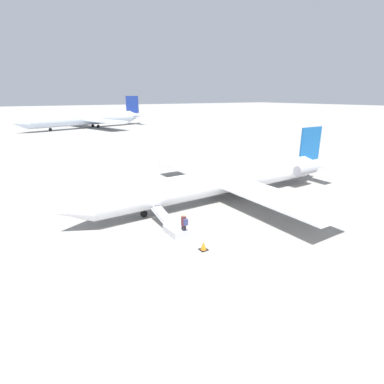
# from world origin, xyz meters

# --- Properties ---
(ground_plane) EXTENTS (600.00, 600.00, 0.00)m
(ground_plane) POSITION_xyz_m (0.00, 0.00, 0.00)
(ground_plane) COLOR gray
(airplane_main) EXTENTS (29.39, 22.34, 6.12)m
(airplane_main) POSITION_xyz_m (-0.87, -0.01, 1.83)
(airplane_main) COLOR silver
(airplane_main) RESTS_ON ground
(airplane_far_center) EXTENTS (40.51, 31.30, 9.27)m
(airplane_far_center) POSITION_xyz_m (-5.95, -73.70, 2.76)
(airplane_far_center) COLOR silver
(airplane_far_center) RESTS_ON ground
(boarding_stairs) EXTENTS (1.12, 4.03, 1.58)m
(boarding_stairs) POSITION_xyz_m (7.09, 3.80, 0.36)
(boarding_stairs) COLOR #B2B2B7
(boarding_stairs) RESTS_ON ground
(passenger) EXTENTS (0.36, 0.54, 1.74)m
(passenger) POSITION_xyz_m (6.80, 4.93, 1.00)
(passenger) COLOR #23232D
(passenger) RESTS_ON ground
(traffic_cone_near_stairs) EXTENTS (0.51, 0.51, 0.57)m
(traffic_cone_near_stairs) POSITION_xyz_m (6.68, 7.17, 0.26)
(traffic_cone_near_stairs) COLOR black
(traffic_cone_near_stairs) RESTS_ON ground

